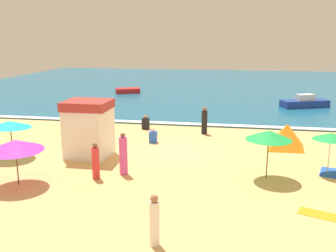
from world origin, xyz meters
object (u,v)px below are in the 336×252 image
object	(u,v)px
lifeguard_cabana	(89,128)
beachgoer_3	(96,162)
beachgoer_11	(123,155)
small_boat_1	(128,91)
beachgoer_1	(154,221)
beachgoer_5	(73,121)
beach_umbrella_0	(10,124)
beachgoer_4	(146,123)
beach_tent	(287,136)
beach_umbrella_4	(269,135)
beach_umbrella_6	(331,136)
beachgoer_6	(204,121)
beachgoer_9	(153,136)
beach_umbrella_1	(15,145)
small_boat_0	(305,103)

from	to	relation	value
lifeguard_cabana	beachgoer_3	world-z (taller)	lifeguard_cabana
beachgoer_11	small_boat_1	xyz separation A→B (m)	(-6.59, 23.58, -0.55)
beachgoer_1	beachgoer_5	world-z (taller)	beachgoer_5
beach_umbrella_0	beachgoer_4	bearing A→B (deg)	52.88
beach_tent	beachgoer_11	world-z (taller)	beachgoer_11
beach_umbrella_4	beachgoer_3	xyz separation A→B (m)	(-7.27, -1.35, -1.18)
beach_umbrella_6	beachgoer_4	size ratio (longest dim) A/B	2.33
beach_umbrella_0	beachgoer_5	xyz separation A→B (m)	(1.07, 5.03, -0.93)
beachgoer_4	beachgoer_6	xyz separation A→B (m)	(3.95, -0.59, 0.39)
beachgoer_4	beachgoer_9	distance (m)	3.35
beachgoer_1	beach_umbrella_0	bearing A→B (deg)	141.95
beachgoer_3	beachgoer_11	bearing A→B (deg)	35.40
beachgoer_6	beachgoer_9	size ratio (longest dim) A/B	1.92
beachgoer_1	beachgoer_3	bearing A→B (deg)	126.91
beach_umbrella_0	beach_umbrella_4	size ratio (longest dim) A/B	1.22
lifeguard_cabana	beach_umbrella_6	xyz separation A→B (m)	(11.50, -0.47, 0.24)
beachgoer_3	beachgoer_11	world-z (taller)	beachgoer_11
beachgoer_3	small_boat_1	bearing A→B (deg)	102.91
beachgoer_9	beachgoer_11	distance (m)	5.34
beachgoer_1	beachgoer_6	xyz separation A→B (m)	(0.34, 13.41, 0.04)
beachgoer_5	beachgoer_11	size ratio (longest dim) A/B	0.86
small_boat_1	beachgoer_3	bearing A→B (deg)	-77.09
beach_umbrella_1	beachgoer_9	world-z (taller)	beach_umbrella_1
lifeguard_cabana	beachgoer_1	distance (m)	9.32
beachgoer_11	beach_tent	bearing A→B (deg)	35.71
beachgoer_1	beachgoer_4	size ratio (longest dim) A/B	1.68
small_boat_1	beach_umbrella_4	bearing A→B (deg)	-60.78
beach_tent	beach_umbrella_1	bearing A→B (deg)	-147.26
beachgoer_5	beachgoer_6	distance (m)	8.30
beachgoer_9	beachgoer_11	size ratio (longest dim) A/B	0.47
small_boat_1	beachgoer_5	bearing A→B (deg)	-85.50
beach_umbrella_6	beachgoer_3	world-z (taller)	beach_umbrella_6
beach_umbrella_4	beachgoer_4	distance (m)	10.77
beachgoer_3	small_boat_0	world-z (taller)	beachgoer_3
beachgoer_1	beachgoer_6	size ratio (longest dim) A/B	0.93
lifeguard_cabana	beach_umbrella_4	size ratio (longest dim) A/B	1.19
beach_umbrella_1	beachgoer_9	bearing A→B (deg)	60.36
beachgoer_9	small_boat_1	xyz separation A→B (m)	(-6.78, 18.27, -0.03)
beach_umbrella_4	small_boat_1	bearing A→B (deg)	119.22
beachgoer_9	beachgoer_1	bearing A→B (deg)	-77.46
beachgoer_6	beachgoer_5	bearing A→B (deg)	-170.33
small_boat_0	beachgoer_9	bearing A→B (deg)	-129.20
lifeguard_cabana	beachgoer_6	world-z (taller)	lifeguard_cabana
beachgoer_6	beachgoer_9	distance (m)	3.77
beachgoer_3	small_boat_1	world-z (taller)	beachgoer_3
beachgoer_11	beach_umbrella_1	bearing A→B (deg)	-153.61
beachgoer_9	small_boat_0	world-z (taller)	small_boat_0
beachgoer_3	beachgoer_5	world-z (taller)	beachgoer_5
beach_umbrella_4	beach_tent	xyz separation A→B (m)	(1.41, 4.88, -1.24)
beachgoer_9	beachgoer_11	xyz separation A→B (m)	(-0.18, -5.31, 0.51)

